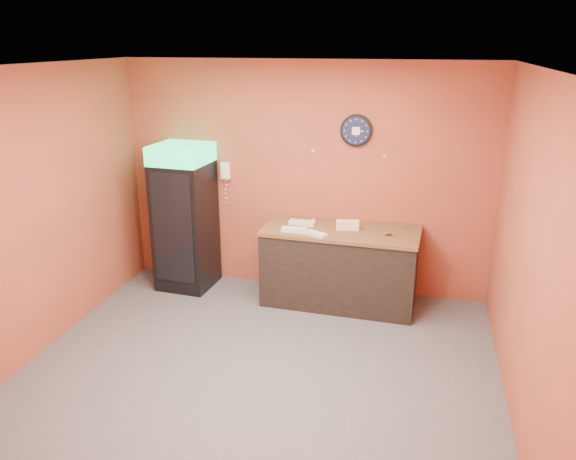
% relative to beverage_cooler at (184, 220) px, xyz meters
% --- Properties ---
extents(floor, '(4.50, 4.50, 0.00)m').
position_rel_beverage_cooler_xyz_m(floor, '(1.44, -1.61, -0.89)').
color(floor, '#47474C').
rests_on(floor, ground).
extents(back_wall, '(4.50, 0.02, 2.80)m').
position_rel_beverage_cooler_xyz_m(back_wall, '(1.44, 0.39, 0.51)').
color(back_wall, '#AE4C31').
rests_on(back_wall, floor).
extents(left_wall, '(0.02, 4.00, 2.80)m').
position_rel_beverage_cooler_xyz_m(left_wall, '(-0.81, -1.61, 0.51)').
color(left_wall, '#AE4C31').
rests_on(left_wall, floor).
extents(right_wall, '(0.02, 4.00, 2.80)m').
position_rel_beverage_cooler_xyz_m(right_wall, '(3.69, -1.61, 0.51)').
color(right_wall, '#AE4C31').
rests_on(right_wall, floor).
extents(ceiling, '(4.50, 4.00, 0.02)m').
position_rel_beverage_cooler_xyz_m(ceiling, '(1.44, -1.61, 1.91)').
color(ceiling, white).
rests_on(ceiling, back_wall).
extents(beverage_cooler, '(0.68, 0.69, 1.82)m').
position_rel_beverage_cooler_xyz_m(beverage_cooler, '(0.00, 0.00, 0.00)').
color(beverage_cooler, black).
rests_on(beverage_cooler, floor).
extents(prep_counter, '(1.80, 0.86, 0.88)m').
position_rel_beverage_cooler_xyz_m(prep_counter, '(1.96, -0.00, -0.45)').
color(prep_counter, black).
rests_on(prep_counter, floor).
extents(wall_clock, '(0.37, 0.06, 0.37)m').
position_rel_beverage_cooler_xyz_m(wall_clock, '(2.05, 0.36, 1.12)').
color(wall_clock, black).
rests_on(wall_clock, back_wall).
extents(wall_phone, '(0.11, 0.10, 0.21)m').
position_rel_beverage_cooler_xyz_m(wall_phone, '(0.44, 0.34, 0.57)').
color(wall_phone, white).
rests_on(wall_phone, back_wall).
extents(butcher_paper, '(1.84, 0.90, 0.04)m').
position_rel_beverage_cooler_xyz_m(butcher_paper, '(1.96, -0.00, 0.01)').
color(butcher_paper, brown).
rests_on(butcher_paper, prep_counter).
extents(sub_roll_stack, '(0.27, 0.14, 0.11)m').
position_rel_beverage_cooler_xyz_m(sub_roll_stack, '(2.03, -0.01, 0.09)').
color(sub_roll_stack, '#F3E2BD').
rests_on(sub_roll_stack, butcher_paper).
extents(wrapped_sandwich_left, '(0.29, 0.12, 0.04)m').
position_rel_beverage_cooler_xyz_m(wrapped_sandwich_left, '(1.45, -0.21, 0.05)').
color(wrapped_sandwich_left, silver).
rests_on(wrapped_sandwich_left, butcher_paper).
extents(wrapped_sandwich_mid, '(0.27, 0.20, 0.04)m').
position_rel_beverage_cooler_xyz_m(wrapped_sandwich_mid, '(1.72, -0.29, 0.05)').
color(wrapped_sandwich_mid, silver).
rests_on(wrapped_sandwich_mid, butcher_paper).
extents(wrapped_sandwich_right, '(0.32, 0.14, 0.04)m').
position_rel_beverage_cooler_xyz_m(wrapped_sandwich_right, '(1.48, 0.06, 0.06)').
color(wrapped_sandwich_right, silver).
rests_on(wrapped_sandwich_right, butcher_paper).
extents(kitchen_tool, '(0.06, 0.06, 0.06)m').
position_rel_beverage_cooler_xyz_m(kitchen_tool, '(1.61, 0.14, 0.06)').
color(kitchen_tool, silver).
rests_on(kitchen_tool, butcher_paper).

